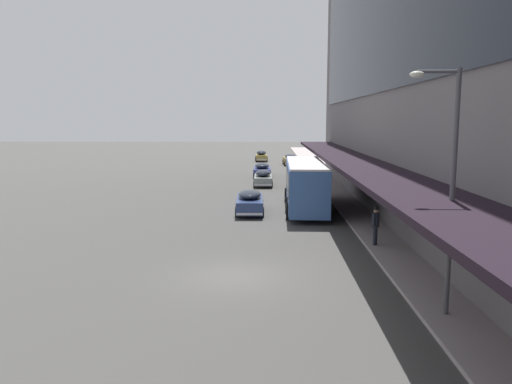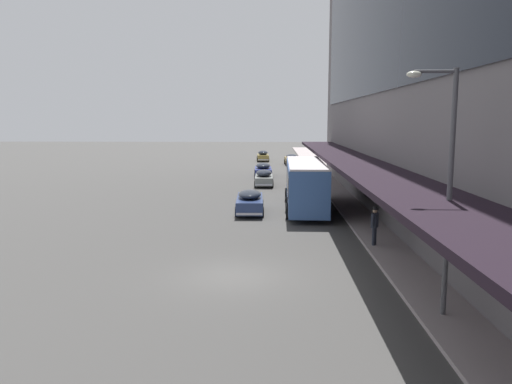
% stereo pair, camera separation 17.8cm
% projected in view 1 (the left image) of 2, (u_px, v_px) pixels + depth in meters
% --- Properties ---
extents(ground, '(240.00, 240.00, 0.00)m').
position_uv_depth(ground, '(235.00, 276.00, 19.65)').
color(ground, '#454442').
extents(transit_bus_kerbside_front, '(2.81, 10.71, 3.29)m').
position_uv_depth(transit_bus_kerbside_front, '(305.00, 183.00, 33.74)').
color(transit_bus_kerbside_front, '#3B60A2').
rests_on(transit_bus_kerbside_front, ground).
extents(sedan_lead_near, '(1.92, 4.32, 1.59)m').
position_uv_depth(sedan_lead_near, '(261.00, 156.00, 73.86)').
color(sedan_lead_near, olive).
rests_on(sedan_lead_near, ground).
extents(sedan_trailing_near, '(1.78, 4.65, 1.51)m').
position_uv_depth(sedan_trailing_near, '(263.00, 178.00, 46.37)').
color(sedan_trailing_near, gray).
rests_on(sedan_trailing_near, ground).
extents(sedan_lead_mid, '(1.99, 5.04, 1.51)m').
position_uv_depth(sedan_lead_mid, '(262.00, 170.00, 53.74)').
color(sedan_lead_mid, navy).
rests_on(sedan_lead_mid, ground).
extents(sedan_far_back, '(1.93, 5.00, 1.53)m').
position_uv_depth(sedan_far_back, '(250.00, 201.00, 32.81)').
color(sedan_far_back, navy).
rests_on(sedan_far_back, ground).
extents(sedan_trailing_mid, '(1.93, 4.90, 1.49)m').
position_uv_depth(sedan_trailing_mid, '(290.00, 159.00, 67.69)').
color(sedan_trailing_mid, olive).
rests_on(sedan_trailing_mid, ground).
extents(pedestrian_at_kerb, '(0.41, 0.54, 1.86)m').
position_uv_depth(pedestrian_at_kerb, '(375.00, 224.00, 23.76)').
color(pedestrian_at_kerb, '#242834').
rests_on(pedestrian_at_kerb, sidewalk_kerb).
extents(street_lamp, '(1.50, 0.28, 7.42)m').
position_uv_depth(street_lamp, '(448.00, 176.00, 14.80)').
color(street_lamp, '#4C4C51').
rests_on(street_lamp, sidewalk_kerb).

